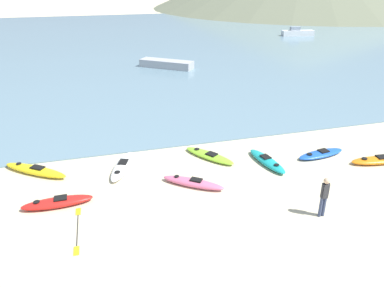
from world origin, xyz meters
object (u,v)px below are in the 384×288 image
Objects in this scene: kayak_on_sand_0 at (58,202)px; moored_boat_1 at (297,32)px; person_near_foreground at (324,195)px; loose_paddle at (77,230)px; kayak_on_sand_7 at (193,183)px; kayak_on_sand_6 at (379,160)px; kayak_on_sand_3 at (321,154)px; kayak_on_sand_1 at (267,161)px; kayak_on_sand_5 at (35,170)px; kayak_on_sand_2 at (123,166)px; kayak_on_sand_4 at (209,156)px; moored_boat_0 at (166,64)px.

moored_boat_1 reaches higher than kayak_on_sand_0.
loose_paddle is (-9.03, 1.63, -0.93)m from person_near_foreground.
kayak_on_sand_7 is at bearing 139.93° from person_near_foreground.
kayak_on_sand_3 is at bearing 148.59° from kayak_on_sand_6.
kayak_on_sand_1 is 0.91× the size of kayak_on_sand_5.
loose_paddle is (0.74, -1.82, -0.15)m from kayak_on_sand_0.
kayak_on_sand_7 reaches higher than loose_paddle.
kayak_on_sand_3 is at bearing -118.45° from moored_boat_1.
kayak_on_sand_3 is 0.89× the size of kayak_on_sand_5.
kayak_on_sand_7 is 5.24m from loose_paddle.
moored_boat_1 reaches higher than kayak_on_sand_2.
kayak_on_sand_3 is 5.70m from kayak_on_sand_4.
kayak_on_sand_2 is at bearing -108.06° from moored_boat_0.
moored_boat_0 reaches higher than kayak_on_sand_2.
kayak_on_sand_6 is at bearing -12.03° from kayak_on_sand_5.
kayak_on_sand_4 reaches higher than loose_paddle.
person_near_foreground is 25.54m from moored_boat_0.
kayak_on_sand_6 reaches higher than kayak_on_sand_4.
kayak_on_sand_2 is 0.98× the size of kayak_on_sand_5.
kayak_on_sand_0 is at bearing 160.51° from person_near_foreground.
kayak_on_sand_7 is (6.76, -3.07, -0.01)m from kayak_on_sand_5.
moored_boat_1 is at bearing 61.00° from person_near_foreground.
kayak_on_sand_4 is 0.59× the size of moored_boat_1.
kayak_on_sand_0 is 10.40m from person_near_foreground.
kayak_on_sand_4 is 8.32m from kayak_on_sand_6.
kayak_on_sand_6 is at bearing -13.13° from kayak_on_sand_2.
kayak_on_sand_5 is 1.07× the size of kayak_on_sand_6.
kayak_on_sand_6 is 40.79m from moored_boat_1.
loose_paddle is at bearing -116.04° from kayak_on_sand_2.
kayak_on_sand_1 reaches higher than kayak_on_sand_4.
moored_boat_1 is (22.81, 14.65, 0.09)m from moored_boat_0.
kayak_on_sand_1 is 9.40m from loose_paddle.
kayak_on_sand_6 is 9.39m from kayak_on_sand_7.
kayak_on_sand_2 is 0.65× the size of moored_boat_1.
loose_paddle is (-11.97, -2.88, -0.12)m from kayak_on_sand_3.
kayak_on_sand_4 is at bearing 151.31° from kayak_on_sand_1.
kayak_on_sand_5 reaches higher than loose_paddle.
kayak_on_sand_4 is 8.32m from kayak_on_sand_5.
kayak_on_sand_4 is 7.71m from loose_paddle.
kayak_on_sand_7 is 5.45m from person_near_foreground.
kayak_on_sand_2 is 4.34m from kayak_on_sand_4.
kayak_on_sand_0 is 3.28m from kayak_on_sand_5.
kayak_on_sand_0 is 9.75m from kayak_on_sand_1.
person_near_foreground is (-2.94, -4.51, 0.82)m from kayak_on_sand_3.
loose_paddle is at bearing -146.62° from kayak_on_sand_4.
kayak_on_sand_0 reaches higher than kayak_on_sand_1.
person_near_foreground is at bearing -88.98° from kayak_on_sand_1.
moored_boat_0 is at bearing 71.94° from kayak_on_sand_2.
kayak_on_sand_2 is at bearing 171.77° from kayak_on_sand_3.
moored_boat_1 is at bearing 61.55° from kayak_on_sand_3.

